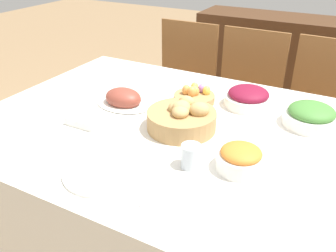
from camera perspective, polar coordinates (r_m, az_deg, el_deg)
name	(u,v)px	position (r m, az deg, el deg)	size (l,w,h in m)	color
dining_table	(174,199)	(1.66, 1.01, -11.59)	(1.63, 1.18, 0.77)	silver
chair_far_center	(244,100)	(2.37, 12.03, 4.07)	(0.43, 0.43, 0.93)	brown
chair_far_left	(181,87)	(2.52, 2.03, 6.21)	(0.42, 0.42, 0.93)	brown
chair_far_right	(319,115)	(2.31, 23.00, 1.57)	(0.45, 0.45, 0.93)	brown
sideboard	(267,64)	(3.32, 15.62, 9.49)	(1.21, 0.44, 0.85)	#4C2D19
bread_basket	(182,118)	(1.39, 2.30, 1.36)	(0.27, 0.27, 0.12)	#AD8451
egg_basket	(194,96)	(1.64, 4.26, 4.86)	(0.19, 0.19, 0.08)	#AD8451
ham_platter	(123,99)	(1.61, -7.18, 4.31)	(0.26, 0.19, 0.09)	white
beet_salad_bowl	(248,97)	(1.62, 12.73, 4.51)	(0.21, 0.21, 0.09)	white
carrot_bowl	(241,158)	(1.18, 11.57, -5.13)	(0.16, 0.16, 0.09)	white
green_salad_bowl	(311,116)	(1.53, 21.95, 1.55)	(0.21, 0.21, 0.09)	white
dinner_plate	(106,170)	(1.18, -9.97, -7.04)	(0.28, 0.28, 0.01)	white
fork	(67,158)	(1.28, -15.85, -4.93)	(0.02, 0.18, 0.00)	silver
knife	(149,186)	(1.11, -3.07, -9.60)	(0.02, 0.18, 0.00)	silver
spoon	(157,189)	(1.09, -1.71, -10.07)	(0.02, 0.18, 0.00)	silver
drinking_cup	(191,156)	(1.17, 3.69, -4.84)	(0.07, 0.07, 0.08)	silver
butter_dish	(84,121)	(1.47, -13.25, 0.81)	(0.14, 0.09, 0.03)	white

